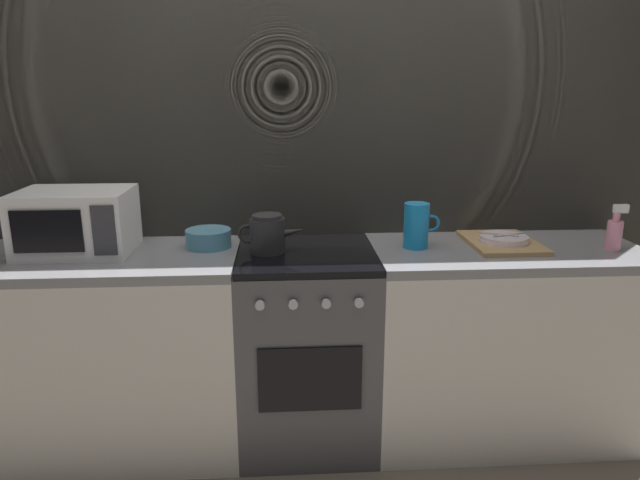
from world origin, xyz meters
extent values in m
plane|color=#6B6054|center=(0.00, 0.00, 0.00)|extent=(8.00, 8.00, 0.00)
cube|color=#B2AD9E|center=(0.00, 0.33, 1.20)|extent=(3.60, 0.05, 2.40)
cube|color=silver|center=(0.00, 0.30, 1.20)|extent=(3.58, 0.01, 2.39)
cube|color=silver|center=(-0.90, 0.00, 0.43)|extent=(1.20, 0.60, 0.86)
cube|color=gray|center=(-0.90, 0.00, 0.88)|extent=(1.20, 0.60, 0.04)
cube|color=#4C4C51|center=(0.00, 0.00, 0.43)|extent=(0.60, 0.60, 0.87)
cube|color=black|center=(0.00, 0.00, 0.89)|extent=(0.59, 0.59, 0.03)
cube|color=black|center=(0.00, -0.30, 0.45)|extent=(0.42, 0.01, 0.28)
cylinder|color=#B7B7BC|center=(-0.19, -0.32, 0.78)|extent=(0.04, 0.02, 0.04)
cylinder|color=#B7B7BC|center=(-0.06, -0.32, 0.78)|extent=(0.04, 0.02, 0.04)
cylinder|color=#B7B7BC|center=(0.06, -0.32, 0.78)|extent=(0.04, 0.02, 0.04)
cylinder|color=#B7B7BC|center=(0.19, -0.32, 0.78)|extent=(0.04, 0.02, 0.04)
cube|color=silver|center=(0.90, 0.00, 0.43)|extent=(1.20, 0.60, 0.86)
cube|color=gray|center=(0.90, 0.00, 0.88)|extent=(1.20, 0.60, 0.04)
cube|color=white|center=(-0.98, 0.06, 1.04)|extent=(0.46, 0.34, 0.27)
cube|color=black|center=(-1.03, -0.12, 1.04)|extent=(0.28, 0.01, 0.17)
cube|color=#333338|center=(-0.81, -0.11, 1.04)|extent=(0.09, 0.01, 0.21)
cylinder|color=#262628|center=(-0.17, 0.00, 0.98)|extent=(0.15, 0.15, 0.15)
cylinder|color=#262628|center=(-0.17, 0.00, 1.06)|extent=(0.13, 0.13, 0.02)
cone|color=#262628|center=(-0.06, 0.00, 0.99)|extent=(0.10, 0.04, 0.05)
torus|color=#262628|center=(-0.25, 0.00, 0.98)|extent=(0.08, 0.01, 0.08)
cylinder|color=teal|center=(-0.43, 0.10, 0.94)|extent=(0.20, 0.20, 0.08)
cylinder|color=#198CD8|center=(0.49, 0.03, 1.00)|extent=(0.11, 0.11, 0.20)
torus|color=#198CD8|center=(0.55, 0.03, 1.01)|extent=(0.08, 0.01, 0.08)
cube|color=tan|center=(0.89, 0.05, 0.91)|extent=(0.30, 0.40, 0.02)
cylinder|color=silver|center=(0.89, 0.03, 0.93)|extent=(0.22, 0.22, 0.01)
cylinder|color=silver|center=(0.89, 0.03, 0.94)|extent=(0.21, 0.21, 0.01)
cylinder|color=silver|center=(0.91, 0.03, 0.95)|extent=(0.16, 0.07, 0.01)
cube|color=silver|center=(0.87, 0.04, 0.95)|extent=(0.16, 0.09, 0.00)
cylinder|color=pink|center=(1.34, -0.07, 0.97)|extent=(0.06, 0.06, 0.13)
cylinder|color=pink|center=(1.34, -0.07, 1.05)|extent=(0.03, 0.03, 0.04)
cube|color=white|center=(1.35, -0.07, 1.08)|extent=(0.06, 0.02, 0.04)
camera|label=1|loc=(-0.10, -2.37, 1.59)|focal=31.98mm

